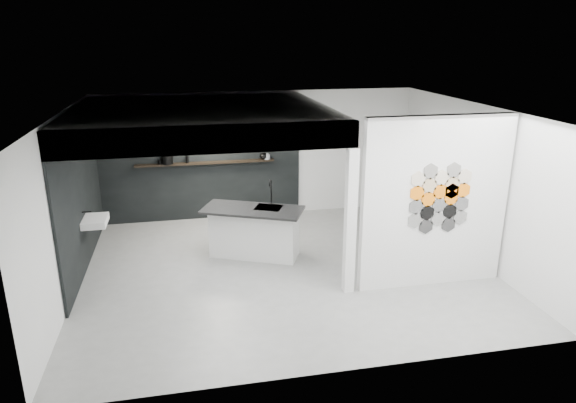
% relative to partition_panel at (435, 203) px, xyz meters
% --- Properties ---
extents(floor, '(7.00, 6.00, 0.01)m').
position_rel_partition_panel_xyz_m(floor, '(-2.23, 1.00, -1.40)').
color(floor, slate).
extents(partition_panel, '(2.45, 0.15, 2.80)m').
position_rel_partition_panel_xyz_m(partition_panel, '(0.00, 0.00, 0.00)').
color(partition_panel, silver).
rests_on(partition_panel, floor).
extents(bay_clad_back, '(4.40, 0.04, 2.35)m').
position_rel_partition_panel_xyz_m(bay_clad_back, '(-3.52, 3.97, -0.22)').
color(bay_clad_back, black).
rests_on(bay_clad_back, floor).
extents(bay_clad_left, '(0.04, 4.00, 2.35)m').
position_rel_partition_panel_xyz_m(bay_clad_left, '(-5.70, 2.00, -0.22)').
color(bay_clad_left, black).
rests_on(bay_clad_left, floor).
extents(bulkhead, '(4.40, 4.00, 0.40)m').
position_rel_partition_panel_xyz_m(bulkhead, '(-3.52, 2.00, 1.15)').
color(bulkhead, silver).
rests_on(bulkhead, corner_column).
extents(corner_column, '(0.16, 0.16, 2.35)m').
position_rel_partition_panel_xyz_m(corner_column, '(-1.41, 0.00, -0.22)').
color(corner_column, silver).
rests_on(corner_column, floor).
extents(fascia_beam, '(4.40, 0.16, 0.40)m').
position_rel_partition_panel_xyz_m(fascia_beam, '(-3.52, 0.08, 1.15)').
color(fascia_beam, silver).
rests_on(fascia_beam, corner_column).
extents(wall_basin, '(0.40, 0.60, 0.12)m').
position_rel_partition_panel_xyz_m(wall_basin, '(-5.46, 1.80, -0.55)').
color(wall_basin, silver).
rests_on(wall_basin, bay_clad_left).
extents(display_shelf, '(3.00, 0.15, 0.04)m').
position_rel_partition_panel_xyz_m(display_shelf, '(-3.43, 3.87, -0.10)').
color(display_shelf, black).
rests_on(display_shelf, bay_clad_back).
extents(kitchen_island, '(1.97, 1.47, 1.45)m').
position_rel_partition_panel_xyz_m(kitchen_island, '(-2.68, 1.68, -0.91)').
color(kitchen_island, silver).
rests_on(kitchen_island, floor).
extents(stockpot, '(0.29, 0.29, 0.20)m').
position_rel_partition_panel_xyz_m(stockpot, '(-4.23, 3.87, 0.02)').
color(stockpot, black).
rests_on(stockpot, display_shelf).
extents(kettle, '(0.21, 0.21, 0.15)m').
position_rel_partition_panel_xyz_m(kettle, '(-2.15, 3.87, -0.01)').
color(kettle, black).
rests_on(kettle, display_shelf).
extents(glass_bowl, '(0.19, 0.19, 0.10)m').
position_rel_partition_panel_xyz_m(glass_bowl, '(-2.08, 3.87, -0.03)').
color(glass_bowl, gray).
rests_on(glass_bowl, display_shelf).
extents(glass_vase, '(0.11, 0.11, 0.12)m').
position_rel_partition_panel_xyz_m(glass_vase, '(-2.08, 3.87, -0.02)').
color(glass_vase, gray).
rests_on(glass_vase, display_shelf).
extents(bottle_dark, '(0.08, 0.08, 0.17)m').
position_rel_partition_panel_xyz_m(bottle_dark, '(-3.81, 3.87, 0.00)').
color(bottle_dark, black).
rests_on(bottle_dark, display_shelf).
extents(utensil_cup, '(0.10, 0.10, 0.10)m').
position_rel_partition_panel_xyz_m(utensil_cup, '(-4.38, 3.87, -0.03)').
color(utensil_cup, black).
rests_on(utensil_cup, display_shelf).
extents(hex_tile_cluster, '(1.04, 0.02, 1.16)m').
position_rel_partition_panel_xyz_m(hex_tile_cluster, '(0.03, -0.09, 0.10)').
color(hex_tile_cluster, silver).
rests_on(hex_tile_cluster, partition_panel).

